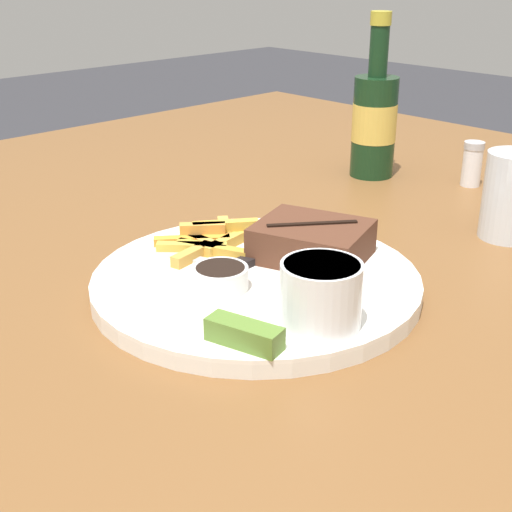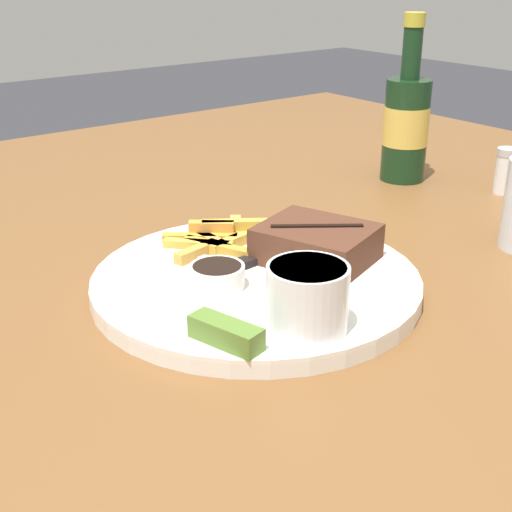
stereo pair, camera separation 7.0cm
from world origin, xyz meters
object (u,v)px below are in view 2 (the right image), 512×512
(pickle_spear, at_px, (226,333))
(dinner_plate, at_px, (256,282))
(coleslaw_cup, at_px, (307,294))
(steak_portion, at_px, (316,243))
(salt_shaker, at_px, (505,171))
(beer_bottle, at_px, (406,123))
(knife_utensil, at_px, (272,254))
(fork_utensil, at_px, (188,254))
(dipping_sauce_cup, at_px, (216,274))

(pickle_spear, bearing_deg, dinner_plate, 132.10)
(pickle_spear, bearing_deg, coleslaw_cup, 73.30)
(steak_portion, distance_m, salt_shaker, 0.40)
(beer_bottle, bearing_deg, salt_shaker, 24.98)
(knife_utensil, xyz_separation_m, salt_shaker, (-0.01, 0.43, 0.01))
(coleslaw_cup, distance_m, beer_bottle, 0.53)
(fork_utensil, bearing_deg, pickle_spear, -41.61)
(fork_utensil, height_order, salt_shaker, salt_shaker)
(beer_bottle, bearing_deg, steak_portion, -61.91)
(dipping_sauce_cup, height_order, beer_bottle, beer_bottle)
(dipping_sauce_cup, relative_size, beer_bottle, 0.22)
(dinner_plate, relative_size, knife_utensil, 1.98)
(dinner_plate, xyz_separation_m, dipping_sauce_cup, (-0.00, -0.05, 0.02))
(knife_utensil, xyz_separation_m, beer_bottle, (-0.15, 0.37, 0.06))
(dinner_plate, relative_size, beer_bottle, 1.37)
(beer_bottle, bearing_deg, coleslaw_cup, -57.24)
(steak_portion, xyz_separation_m, knife_utensil, (-0.03, -0.03, -0.02))
(coleslaw_cup, bearing_deg, fork_utensil, 178.27)
(dinner_plate, height_order, coleslaw_cup, coleslaw_cup)
(dinner_plate, xyz_separation_m, salt_shaker, (-0.04, 0.47, 0.02))
(knife_utensil, relative_size, beer_bottle, 0.69)
(dipping_sauce_cup, height_order, salt_shaker, salt_shaker)
(pickle_spear, bearing_deg, dipping_sauce_cup, 149.31)
(knife_utensil, bearing_deg, salt_shaker, -2.49)
(steak_portion, relative_size, pickle_spear, 1.97)
(dinner_plate, height_order, steak_portion, steak_portion)
(dipping_sauce_cup, height_order, knife_utensil, dipping_sauce_cup)
(coleslaw_cup, distance_m, dipping_sauce_cup, 0.12)
(fork_utensil, bearing_deg, dinner_plate, 0.00)
(knife_utensil, bearing_deg, dinner_plate, -152.43)
(dipping_sauce_cup, bearing_deg, steak_portion, 84.73)
(knife_utensil, height_order, salt_shaker, salt_shaker)
(dinner_plate, distance_m, coleslaw_cup, 0.13)
(dipping_sauce_cup, height_order, pickle_spear, dipping_sauce_cup)
(steak_portion, bearing_deg, salt_shaker, 96.65)
(coleslaw_cup, bearing_deg, salt_shaker, 106.70)
(dinner_plate, bearing_deg, coleslaw_cup, -16.39)
(coleslaw_cup, distance_m, pickle_spear, 0.08)
(fork_utensil, bearing_deg, knife_utensil, 31.56)
(fork_utensil, bearing_deg, dipping_sauce_cup, -31.72)
(pickle_spear, relative_size, knife_utensil, 0.42)
(pickle_spear, bearing_deg, knife_utensil, 129.41)
(coleslaw_cup, bearing_deg, beer_bottle, 122.76)
(dinner_plate, distance_m, dipping_sauce_cup, 0.05)
(steak_portion, bearing_deg, dinner_plate, -97.39)
(dipping_sauce_cup, distance_m, knife_utensil, 0.09)
(fork_utensil, relative_size, salt_shaker, 2.01)
(dinner_plate, bearing_deg, steak_portion, 82.61)
(dipping_sauce_cup, xyz_separation_m, fork_utensil, (-0.08, 0.02, -0.01))
(dipping_sauce_cup, relative_size, salt_shaker, 0.82)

